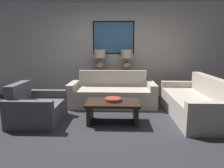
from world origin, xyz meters
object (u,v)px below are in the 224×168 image
console_table (113,85)px  armchair_near_back_wall (36,109)px  couch_by_side (194,103)px  coffee_table (113,107)px  couch_by_back_wall (112,94)px  decorative_bowl (113,99)px  table_lamp_left (100,58)px  table_lamp_right (127,58)px

console_table → armchair_near_back_wall: size_ratio=1.21×
couch_by_side → armchair_near_back_wall: size_ratio=2.13×
coffee_table → couch_by_side: bearing=14.4°
couch_by_back_wall → decorative_bowl: bearing=-87.3°
console_table → coffee_table: 1.91m
couch_by_side → decorative_bowl: couch_by_side is taller
couch_by_side → coffee_table: couch_by_side is taller
table_lamp_left → table_lamp_right: bearing=0.0°
table_lamp_left → decorative_bowl: 2.03m
table_lamp_left → armchair_near_back_wall: bearing=-119.5°
table_lamp_right → armchair_near_back_wall: (-1.83, -1.91, -0.87)m
table_lamp_right → coffee_table: table_lamp_right is taller
console_table → table_lamp_right: (0.37, 0.00, 0.75)m
table_lamp_right → table_lamp_left: bearing=180.0°
table_lamp_left → coffee_table: 2.12m
couch_by_side → coffee_table: bearing=-165.6°
couch_by_side → armchair_near_back_wall: bearing=-172.0°
couch_by_side → decorative_bowl: (-1.71, -0.40, 0.17)m
couch_by_back_wall → couch_by_side: same height
console_table → armchair_near_back_wall: bearing=-127.2°
decorative_bowl → armchair_near_back_wall: 1.52m
console_table → armchair_near_back_wall: (-1.45, -1.91, -0.12)m
couch_by_back_wall → coffee_table: couch_by_back_wall is taller
table_lamp_right → couch_by_side: (1.40, -1.46, -0.85)m
couch_by_back_wall → console_table: bearing=90.0°
table_lamp_right → decorative_bowl: (-0.32, -1.86, -0.68)m
table_lamp_right → armchair_near_back_wall: 2.79m
table_lamp_left → table_lamp_right: size_ratio=1.00×
coffee_table → decorative_bowl: (0.00, 0.04, 0.15)m
coffee_table → decorative_bowl: decorative_bowl is taller
table_lamp_right → decorative_bowl: size_ratio=1.89×
table_lamp_left → console_table: bearing=0.0°
armchair_near_back_wall → table_lamp_right: bearing=46.3°
table_lamp_right → couch_by_side: 2.19m
couch_by_side → couch_by_back_wall: bearing=156.3°
decorative_bowl → armchair_near_back_wall: (-1.51, -0.05, -0.19)m
console_table → armchair_near_back_wall: 2.41m
table_lamp_left → table_lamp_right: (0.75, 0.00, 0.00)m
table_lamp_right → couch_by_back_wall: size_ratio=0.29×
coffee_table → armchair_near_back_wall: bearing=-179.6°
decorative_bowl → couch_by_side: bearing=13.2°
couch_by_side → armchair_near_back_wall: 3.25m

